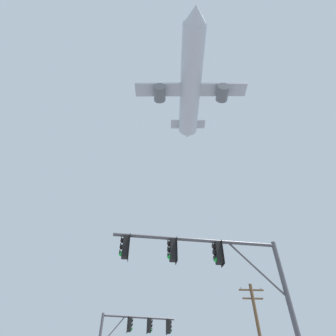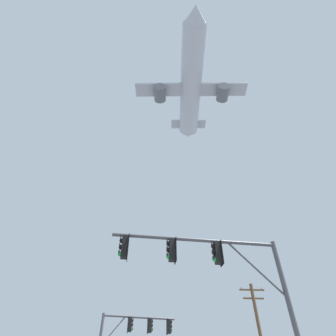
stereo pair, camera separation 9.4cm
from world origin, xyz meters
name	(u,v)px [view 1 (the left image)]	position (x,y,z in m)	size (l,w,h in m)	color
signal_pole_near	(218,272)	(1.90, 6.03, 5.17)	(7.18, 0.88, 6.64)	#4C4C51
signal_pole_far	(130,336)	(-2.04, 18.09, 4.77)	(5.45, 1.20, 6.18)	#4C4C51
airplane	(191,85)	(4.89, 21.24, 43.09)	(19.54, 25.29, 6.90)	#B7BCC6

